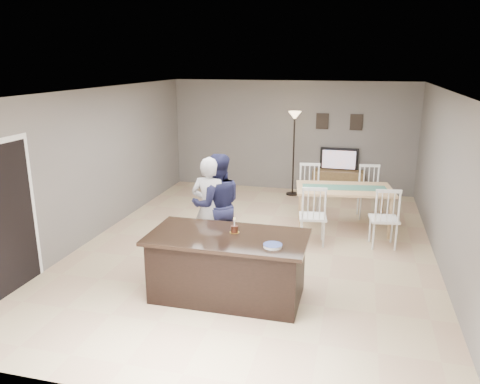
% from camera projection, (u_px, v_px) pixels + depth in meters
% --- Properties ---
extents(floor, '(8.00, 8.00, 0.00)m').
position_uv_depth(floor, '(256.00, 247.00, 8.22)').
color(floor, tan).
rests_on(floor, ground).
extents(room_shell, '(8.00, 8.00, 8.00)m').
position_uv_depth(room_shell, '(257.00, 154.00, 7.76)').
color(room_shell, slate).
rests_on(room_shell, floor).
extents(kitchen_island, '(2.15, 1.10, 0.90)m').
position_uv_depth(kitchen_island, '(228.00, 266.00, 6.42)').
color(kitchen_island, black).
rests_on(kitchen_island, floor).
extents(tv_console, '(1.20, 0.40, 0.60)m').
position_uv_depth(tv_console, '(337.00, 183.00, 11.37)').
color(tv_console, brown).
rests_on(tv_console, floor).
extents(television, '(0.91, 0.12, 0.53)m').
position_uv_depth(television, '(339.00, 159.00, 11.28)').
color(television, black).
rests_on(television, tv_console).
extents(tv_screen_glow, '(0.78, 0.00, 0.78)m').
position_uv_depth(tv_screen_glow, '(339.00, 160.00, 11.20)').
color(tv_screen_glow, '#DA5C18').
rests_on(tv_screen_glow, tv_console).
extents(picture_frames, '(1.10, 0.02, 0.38)m').
position_uv_depth(picture_frames, '(339.00, 122.00, 11.17)').
color(picture_frames, black).
rests_on(picture_frames, room_shell).
extents(doorway, '(0.00, 2.10, 2.65)m').
position_uv_depth(doorway, '(9.00, 204.00, 6.44)').
color(doorway, black).
rests_on(doorway, floor).
extents(woman, '(0.65, 0.46, 1.71)m').
position_uv_depth(woman, '(210.00, 208.00, 7.58)').
color(woman, '#B9B8BD').
rests_on(woman, floor).
extents(man, '(1.03, 0.93, 1.74)m').
position_uv_depth(man, '(217.00, 205.00, 7.70)').
color(man, '#1B1C3C').
rests_on(man, floor).
extents(birthday_cake, '(0.13, 0.13, 0.21)m').
position_uv_depth(birthday_cake, '(234.00, 229.00, 6.39)').
color(birthday_cake, gold).
rests_on(birthday_cake, kitchen_island).
extents(plate_stack, '(0.24, 0.24, 0.04)m').
position_uv_depth(plate_stack, '(273.00, 246.00, 5.90)').
color(plate_stack, white).
rests_on(plate_stack, kitchen_island).
extents(dining_table, '(1.98, 2.24, 1.09)m').
position_uv_depth(dining_table, '(344.00, 195.00, 8.90)').
color(dining_table, tan).
rests_on(dining_table, floor).
extents(floor_lamp, '(0.30, 0.30, 2.02)m').
position_uv_depth(floor_lamp, '(294.00, 131.00, 11.02)').
color(floor_lamp, black).
rests_on(floor_lamp, floor).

